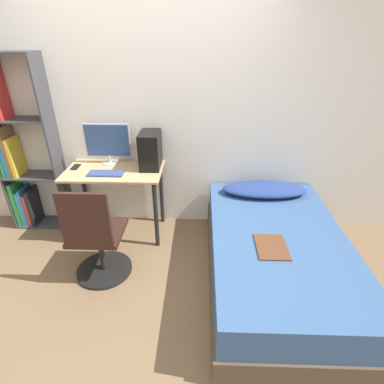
% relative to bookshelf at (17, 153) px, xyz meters
% --- Properties ---
extents(ground_plane, '(14.00, 14.00, 0.00)m').
position_rel_bookshelf_xyz_m(ground_plane, '(1.41, -1.20, -0.88)').
color(ground_plane, brown).
extents(wall_back, '(8.00, 0.05, 2.50)m').
position_rel_bookshelf_xyz_m(wall_back, '(1.41, 0.16, 0.37)').
color(wall_back, silver).
rests_on(wall_back, ground_plane).
extents(desk, '(0.98, 0.56, 0.77)m').
position_rel_bookshelf_xyz_m(desk, '(1.05, -0.14, -0.25)').
color(desk, tan).
rests_on(desk, ground_plane).
extents(bookshelf, '(0.62, 0.27, 1.86)m').
position_rel_bookshelf_xyz_m(bookshelf, '(0.00, 0.00, 0.00)').
color(bookshelf, '#38383D').
rests_on(bookshelf, ground_plane).
extents(office_chair, '(0.51, 0.51, 0.95)m').
position_rel_bookshelf_xyz_m(office_chair, '(1.04, -0.84, -0.51)').
color(office_chair, black).
rests_on(office_chair, ground_plane).
extents(bed, '(1.15, 1.94, 0.50)m').
position_rel_bookshelf_xyz_m(bed, '(2.61, -0.84, -0.63)').
color(bed, '#4C3D2D').
rests_on(bed, ground_plane).
extents(pillow, '(0.87, 0.36, 0.11)m').
position_rel_bookshelf_xyz_m(pillow, '(2.61, -0.13, -0.32)').
color(pillow, navy).
rests_on(pillow, bed).
extents(magazine, '(0.24, 0.32, 0.01)m').
position_rel_bookshelf_xyz_m(magazine, '(2.51, -1.02, -0.37)').
color(magazine, '#56331E').
rests_on(magazine, bed).
extents(monitor, '(0.48, 0.16, 0.43)m').
position_rel_bookshelf_xyz_m(monitor, '(0.97, 0.03, 0.12)').
color(monitor, '#B7B7BC').
rests_on(monitor, desk).
extents(keyboard, '(0.34, 0.14, 0.02)m').
position_rel_bookshelf_xyz_m(keyboard, '(1.01, -0.26, -0.10)').
color(keyboard, '#33477A').
rests_on(keyboard, desk).
extents(pc_tower, '(0.20, 0.33, 0.37)m').
position_rel_bookshelf_xyz_m(pc_tower, '(1.43, -0.05, 0.07)').
color(pc_tower, black).
rests_on(pc_tower, desk).
extents(phone, '(0.07, 0.14, 0.01)m').
position_rel_bookshelf_xyz_m(phone, '(0.64, -0.09, -0.11)').
color(phone, black).
rests_on(phone, desk).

